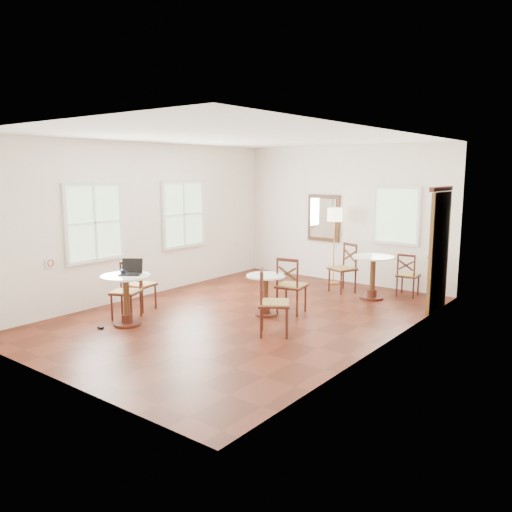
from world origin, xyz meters
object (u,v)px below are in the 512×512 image
Objects in this scene: floor_lamp at (335,220)px; navy_mug at (123,272)px; chair_near_a at (140,284)px; mouse at (137,273)px; cafe_table_mid at (266,290)px; cafe_table_near at (126,294)px; cafe_table_back at (373,272)px; chair_mid_b at (272,303)px; chair_back_a at (408,275)px; chair_near_b at (127,291)px; power_adapter at (101,328)px; chair_mid_a at (291,285)px; laptop at (131,270)px; chair_back_b at (344,268)px; water_glass at (127,273)px.

floor_lamp is 4.91m from navy_mug.
chair_near_a reaches higher than mouse.
chair_near_a is at bearing -151.14° from cafe_table_mid.
cafe_table_near is 0.98× the size of cafe_table_back.
floor_lamp is (-1.26, 0.73, 0.89)m from cafe_table_back.
chair_mid_b is 3.65m from chair_back_a.
floor_lamp is at bearing 47.46° from chair_near_b.
chair_near_a is 10.16× the size of power_adapter.
navy_mug is at bearing -69.91° from chair_near_b.
laptop is (-1.70, -2.07, 0.39)m from chair_mid_a.
chair_mid_a is 2.77m from floor_lamp.
chair_mid_a is 10.78× the size of power_adapter.
chair_back_b is 4.41m from laptop.
chair_near_b is 0.56× the size of floor_lamp.
chair_near_a is 0.51m from chair_near_b.
mouse is (-2.06, -0.86, 0.34)m from chair_mid_b.
laptop is (0.32, -0.14, 0.41)m from chair_near_b.
power_adapter is at bearing -90.13° from chair_back_b.
mouse is 0.90× the size of navy_mug.
cafe_table_back is 5.11m from power_adapter.
navy_mug reaches higher than chair_back_a.
chair_back_b is 1.20m from floor_lamp.
chair_near_b is 2.18× the size of laptop.
chair_near_b is 2.80m from chair_mid_a.
chair_near_a reaches higher than navy_mug.
chair_mid_a is 1.00× the size of chair_back_b.
navy_mug is (-2.46, -4.00, 0.34)m from cafe_table_back.
chair_back_b reaches higher than chair_near_b.
floor_lamp is at bearing 149.95° from cafe_table_back.
cafe_table_near is 0.65m from power_adapter.
navy_mug is (-1.78, -2.18, 0.37)m from chair_mid_a.
laptop is (-2.14, -0.91, 0.38)m from chair_mid_b.
navy_mug is (-0.16, -0.16, 0.02)m from mouse.
power_adapter is at bearing -116.25° from water_glass.
cafe_table_back is 8.49× the size of navy_mug.
chair_back_a is 1.99m from floor_lamp.
chair_near_b is 0.53m from navy_mug.
chair_back_a is 5.42m from water_glass.
cafe_table_mid is 3.09m from floor_lamp.
cafe_table_back is 1.94m from chair_mid_a.
chair_back_a is at bearing 38.46° from mouse.
navy_mug is 0.94m from power_adapter.
cafe_table_near is 8.30× the size of navy_mug.
navy_mug is (-0.07, -0.11, -0.02)m from laptop.
cafe_table_mid is 0.71× the size of chair_mid_a.
cafe_table_near is at bearing -133.60° from mouse.
chair_back_b is at bearing 68.39° from cafe_table_near.
chair_near_b is at bearing 72.93° from chair_mid_b.
cafe_table_back is 9.45× the size of mouse.
chair_near_a is 0.91m from laptop.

